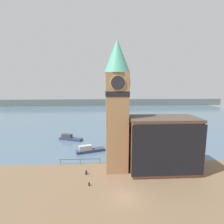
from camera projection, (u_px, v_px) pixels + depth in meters
ground_plane at (125, 197)px, 25.44m from camera, size 160.00×160.00×0.00m
water at (109, 114)px, 95.74m from camera, size 160.00×120.00×0.00m
far_shoreline at (107, 102)px, 134.80m from camera, size 180.00×3.00×5.00m
pier_railing at (80, 160)px, 35.76m from camera, size 8.57×0.08×1.09m
clock_tower at (117, 103)px, 31.82m from camera, size 4.61×4.61×24.04m
pier_building at (162, 144)px, 32.63m from camera, size 12.65×6.80×10.26m
boat_near at (89, 150)px, 42.13m from camera, size 7.09×3.75×1.78m
boat_far at (70, 138)px, 51.43m from camera, size 7.10×4.00×1.73m
mooring_bollard_near at (86, 172)px, 31.74m from camera, size 0.36×0.36×0.76m
mooring_bollard_far at (89, 184)px, 28.19m from camera, size 0.29×0.29×0.61m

